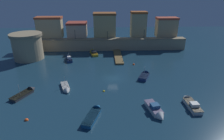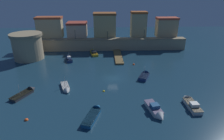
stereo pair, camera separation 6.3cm
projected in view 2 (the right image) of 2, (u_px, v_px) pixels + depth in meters
name	position (u px, v px, depth m)	size (l,w,h in m)	color
ground_plane	(113.00, 78.00, 47.48)	(136.20, 136.20, 0.00)	#19384C
quay_wall	(110.00, 44.00, 68.90)	(54.07, 3.19, 4.10)	tan
old_town_backdrop	(104.00, 26.00, 70.19)	(50.92, 6.19, 9.08)	tan
fortress_tower	(28.00, 46.00, 59.25)	(9.51, 9.51, 8.01)	tan
pier_dock	(118.00, 56.00, 62.04)	(2.40, 13.78, 0.70)	brown
quay_lamp_0	(75.00, 32.00, 66.72)	(0.32, 0.32, 3.50)	black
quay_lamp_1	(107.00, 33.00, 67.28)	(0.32, 0.32, 3.00)	black
quay_lamp_2	(144.00, 32.00, 67.70)	(0.32, 0.32, 3.42)	black
moored_boat_0	(26.00, 92.00, 40.32)	(4.30, 6.16, 3.41)	#333338
moored_boat_1	(145.00, 75.00, 47.96)	(3.79, 5.31, 3.47)	navy
moored_boat_2	(93.00, 52.00, 65.21)	(3.29, 6.52, 3.31)	gold
moored_boat_3	(156.00, 110.00, 34.02)	(2.88, 6.27, 1.87)	white
moored_boat_4	(69.00, 58.00, 59.67)	(3.04, 5.98, 3.02)	navy
moored_boat_5	(94.00, 114.00, 33.37)	(3.63, 6.71, 1.62)	#195689
moored_boat_6	(66.00, 88.00, 42.05)	(3.15, 5.61, 3.07)	silver
moored_boat_7	(190.00, 103.00, 36.31)	(1.88, 6.26, 1.82)	silver
mooring_buoy_0	(26.00, 120.00, 32.33)	(0.66, 0.66, 0.66)	#EA4C19
mooring_buoy_1	(134.00, 65.00, 55.92)	(0.69, 0.69, 0.69)	#EA4C19
mooring_buoy_2	(104.00, 91.00, 41.38)	(0.52, 0.52, 0.52)	yellow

